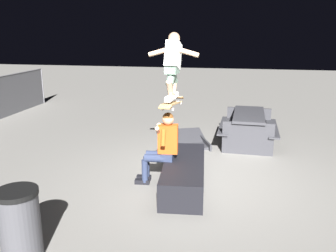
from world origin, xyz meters
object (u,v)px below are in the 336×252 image
object	(u,v)px
picnic_table_back	(248,124)
kicker_ramp	(186,142)
ledge_box_main	(184,174)
person_sitting_on_ledge	(162,145)
skateboard	(172,103)
skater_airborne	(173,63)
trash_bin	(20,224)

from	to	relation	value
picnic_table_back	kicker_ramp	bearing A→B (deg)	101.07
ledge_box_main	kicker_ramp	distance (m)	2.39
picnic_table_back	ledge_box_main	bearing A→B (deg)	156.63
person_sitting_on_ledge	ledge_box_main	bearing A→B (deg)	-97.87
person_sitting_on_ledge	kicker_ramp	size ratio (longest dim) A/B	0.93
ledge_box_main	skateboard	bearing A→B (deg)	46.36
skateboard	picnic_table_back	size ratio (longest dim) A/B	0.59
skater_airborne	picnic_table_back	bearing A→B (deg)	-31.01
ledge_box_main	skater_airborne	bearing A→B (deg)	40.18
skateboard	skater_airborne	bearing A→B (deg)	-4.00
skateboard	kicker_ramp	size ratio (longest dim) A/B	0.74
picnic_table_back	skateboard	bearing A→B (deg)	149.52
picnic_table_back	trash_bin	bearing A→B (deg)	151.38
skater_airborne	kicker_ramp	xyz separation A→B (m)	(2.05, 0.05, -2.04)
trash_bin	kicker_ramp	bearing A→B (deg)	-15.22
trash_bin	person_sitting_on_ledge	bearing A→B (deg)	-26.20
skateboard	person_sitting_on_ledge	bearing A→B (deg)	145.56
person_sitting_on_ledge	trash_bin	size ratio (longest dim) A/B	1.48
ledge_box_main	kicker_ramp	world-z (taller)	ledge_box_main
kicker_ramp	trash_bin	distance (m)	4.92
person_sitting_on_ledge	skateboard	distance (m)	0.74
skater_airborne	picnic_table_back	world-z (taller)	skater_airborne
kicker_ramp	trash_bin	size ratio (longest dim) A/B	1.60
kicker_ramp	picnic_table_back	xyz separation A→B (m)	(0.28, -1.45, 0.45)
ledge_box_main	skateboard	world-z (taller)	skateboard
skateboard	trash_bin	size ratio (longest dim) A/B	1.19
person_sitting_on_ledge	trash_bin	distance (m)	2.72
kicker_ramp	trash_bin	xyz separation A→B (m)	(-4.74, 1.29, 0.38)
ledge_box_main	trash_bin	bearing A→B (deg)	146.09
person_sitting_on_ledge	picnic_table_back	size ratio (longest dim) A/B	0.74
skateboard	trash_bin	distance (m)	3.10
trash_bin	picnic_table_back	bearing A→B (deg)	-28.62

